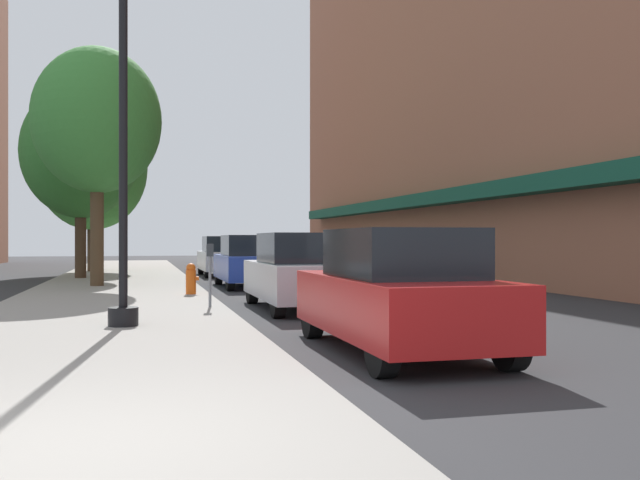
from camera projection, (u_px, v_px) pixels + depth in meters
name	position (u px, v px, depth m)	size (l,w,h in m)	color
ground_plane	(245.00, 286.00, 22.94)	(90.00, 90.00, 0.00)	#2D2D30
sidewalk_slab	(120.00, 284.00, 22.91)	(4.80, 50.00, 0.12)	gray
building_right_brick	(489.00, 40.00, 29.55)	(6.80, 40.00, 20.05)	#9E6047
lamppost	(123.00, 136.00, 11.28)	(0.48, 0.48, 5.90)	black
fire_hydrant	(191.00, 279.00, 17.88)	(0.33, 0.26, 0.79)	#E05614
parking_meter_near	(210.00, 267.00, 14.46)	(0.14, 0.09, 1.31)	slate
tree_near	(81.00, 152.00, 25.46)	(4.21, 4.21, 7.04)	#422D1E
tree_mid	(92.00, 168.00, 30.97)	(4.81, 4.81, 7.37)	#422D1E
tree_far	(97.00, 121.00, 21.14)	(3.85, 3.85, 7.24)	#4C3823
car_red	(398.00, 292.00, 9.35)	(1.80, 4.30, 1.66)	black
car_silver	(299.00, 272.00, 15.15)	(1.80, 4.30, 1.66)	black
car_blue	(249.00, 262.00, 22.27)	(1.80, 4.30, 1.66)	black
car_white	(223.00, 257.00, 29.25)	(1.80, 4.30, 1.66)	black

